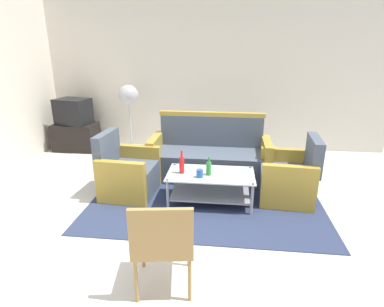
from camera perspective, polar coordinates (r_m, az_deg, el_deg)
The scene contains 14 objects.
ground_plane at distance 3.58m, azimuth 1.17°, elevation -13.66°, with size 14.00×14.00×0.00m, color silver.
wall_back at distance 6.09m, azimuth 4.06°, elevation 14.01°, with size 6.52×0.12×2.80m.
rug at distance 4.27m, azimuth 2.65°, elevation -7.86°, with size 2.98×2.20×0.01m, color #2D3856.
couch at distance 4.79m, azimuth 3.28°, elevation -0.73°, with size 1.81×0.76×0.96m.
armchair_left at distance 4.34m, azimuth -11.69°, elevation -3.68°, with size 0.75×0.80×0.85m.
armchair_right at distance 4.30m, azimuth 17.33°, elevation -4.40°, with size 0.75×0.81×0.85m.
coffee_table at distance 4.01m, azimuth 3.41°, elevation -5.51°, with size 1.10×0.60×0.40m.
bottle_green at distance 3.88m, azimuth 3.09°, elevation -2.67°, with size 0.06×0.06×0.24m.
bottle_red at distance 3.92m, azimuth -1.88°, elevation -2.05°, with size 0.06×0.06×0.30m.
cup at distance 3.82m, azimuth 1.41°, elevation -3.67°, with size 0.08×0.08×0.10m, color #2659A5.
tv_stand at distance 6.49m, azimuth -20.43°, elevation 2.91°, with size 0.80×0.50×0.52m, color black.
television at distance 6.38m, azimuth -20.93°, elevation 7.22°, with size 0.68×0.56×0.48m.
pedestal_fan at distance 5.96m, azimuth -11.53°, elevation 9.81°, with size 0.36×0.36×1.27m.
wicker_chair at distance 2.55m, azimuth -5.38°, elevation -15.44°, with size 0.54×0.54×0.84m.
Camera 1 is at (0.27, -3.00, 1.94)m, focal length 29.09 mm.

